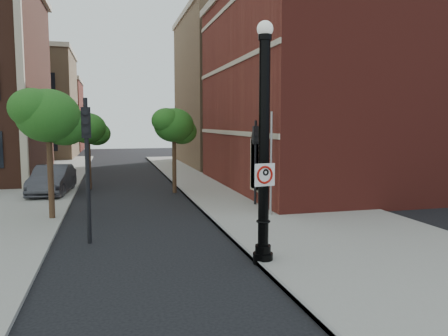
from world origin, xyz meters
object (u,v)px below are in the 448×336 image
object	(u,v)px
lamppost	(264,155)
traffic_signal_right	(256,149)
traffic_signal_left	(87,146)
parked_car	(52,180)
no_parking_sign	(265,175)

from	to	relation	value
lamppost	traffic_signal_right	bearing A→B (deg)	72.77
traffic_signal_right	traffic_signal_left	bearing A→B (deg)	-145.37
parked_car	traffic_signal_right	size ratio (longest dim) A/B	1.22
no_parking_sign	traffic_signal_right	distance (m)	8.84
traffic_signal_right	lamppost	bearing A→B (deg)	-104.78
lamppost	no_parking_sign	xyz separation A→B (m)	(-0.03, -0.17, -0.55)
no_parking_sign	lamppost	bearing A→B (deg)	70.28
lamppost	traffic_signal_right	size ratio (longest dim) A/B	1.64
parked_car	traffic_signal_left	bearing A→B (deg)	-71.98
lamppost	traffic_signal_left	size ratio (longest dim) A/B	1.40
parked_car	traffic_signal_right	distance (m)	12.02
lamppost	no_parking_sign	world-z (taller)	lamppost
parked_car	traffic_signal_left	world-z (taller)	traffic_signal_left
traffic_signal_left	no_parking_sign	bearing A→B (deg)	-39.40
no_parking_sign	parked_car	bearing A→B (deg)	106.58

